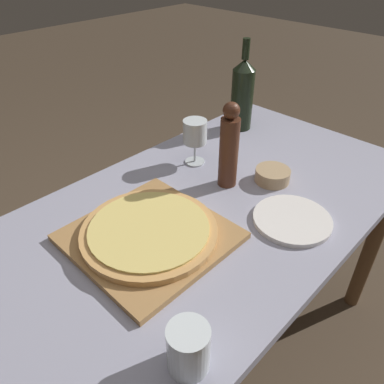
{
  "coord_description": "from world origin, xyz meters",
  "views": [
    {
      "loc": [
        0.58,
        -0.58,
        1.43
      ],
      "look_at": [
        -0.02,
        0.04,
        0.81
      ],
      "focal_mm": 35.0,
      "sensor_mm": 36.0,
      "label": 1
    }
  ],
  "objects": [
    {
      "name": "pepper_mill",
      "position": [
        -0.03,
        0.21,
        0.88
      ],
      "size": [
        0.06,
        0.06,
        0.28
      ],
      "color": "#4C2819",
      "rests_on": "dining_table"
    },
    {
      "name": "pizza",
      "position": [
        -0.01,
        -0.13,
        0.78
      ],
      "size": [
        0.36,
        0.36,
        0.02
      ],
      "color": "tan",
      "rests_on": "cutting_board"
    },
    {
      "name": "cutting_board",
      "position": [
        -0.01,
        -0.13,
        0.76
      ],
      "size": [
        0.38,
        0.38,
        0.02
      ],
      "color": "#A87A47",
      "rests_on": "dining_table"
    },
    {
      "name": "dining_table",
      "position": [
        0.0,
        0.0,
        0.66
      ],
      "size": [
        0.78,
        1.61,
        0.75
      ],
      "color": "#9393A8",
      "rests_on": "ground_plane"
    },
    {
      "name": "drinking_tumbler",
      "position": [
        0.31,
        -0.31,
        0.8
      ],
      "size": [
        0.08,
        0.08,
        0.1
      ],
      "color": "silver",
      "rests_on": "dining_table"
    },
    {
      "name": "small_bowl",
      "position": [
        0.06,
        0.33,
        0.77
      ],
      "size": [
        0.11,
        0.11,
        0.04
      ],
      "color": "tan",
      "rests_on": "dining_table"
    },
    {
      "name": "wine_glass",
      "position": [
        -0.2,
        0.24,
        0.87
      ],
      "size": [
        0.08,
        0.08,
        0.16
      ],
      "color": "silver",
      "rests_on": "dining_table"
    },
    {
      "name": "dinner_plate",
      "position": [
        0.22,
        0.19,
        0.76
      ],
      "size": [
        0.22,
        0.22,
        0.01
      ],
      "color": "white",
      "rests_on": "dining_table"
    },
    {
      "name": "wine_bottle",
      "position": [
        -0.26,
        0.57,
        0.9
      ],
      "size": [
        0.09,
        0.09,
        0.35
      ],
      "color": "black",
      "rests_on": "dining_table"
    },
    {
      "name": "ground_plane",
      "position": [
        0.0,
        0.0,
        0.0
      ],
      "size": [
        12.0,
        12.0,
        0.0
      ],
      "primitive_type": "plane",
      "color": "#4C3D2D"
    }
  ]
}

